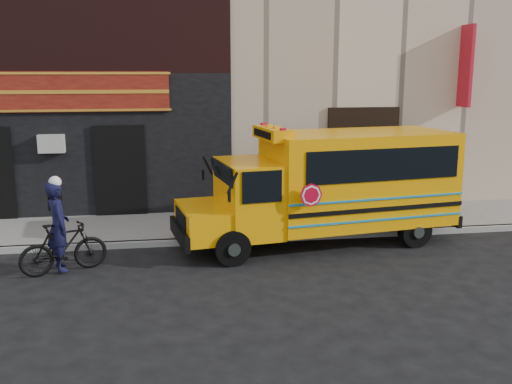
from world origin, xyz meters
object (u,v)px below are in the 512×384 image
at_px(sign_pole, 384,176).
at_px(bicycle, 63,248).
at_px(cyclist, 58,228).
at_px(school_bus, 333,183).

height_order(sign_pole, bicycle, sign_pole).
xyz_separation_m(sign_pole, bicycle, (-7.80, -1.91, -0.98)).
bearing_deg(sign_pole, bicycle, -166.21).
height_order(bicycle, cyclist, cyclist).
relative_size(bicycle, cyclist, 0.95).
bearing_deg(cyclist, school_bus, -99.04).
bearing_deg(bicycle, school_bus, -100.30).
bearing_deg(cyclist, sign_pole, -96.62).
xyz_separation_m(school_bus, sign_pole, (1.56, 0.64, 0.02)).
height_order(school_bus, cyclist, school_bus).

